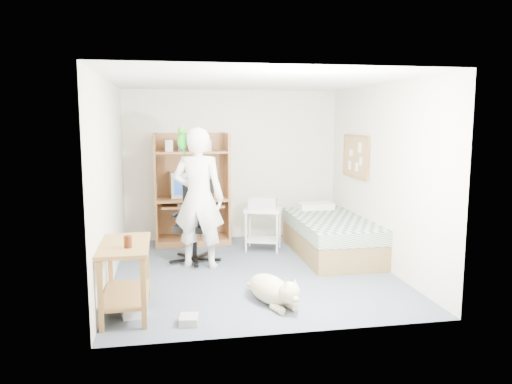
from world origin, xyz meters
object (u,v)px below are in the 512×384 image
(office_chair, at_px, (196,233))
(person, at_px, (199,198))
(computer_hutch, at_px, (192,193))
(bed, at_px, (331,236))
(side_desk, at_px, (125,267))
(printer_cart, at_px, (263,223))
(dog, at_px, (272,290))

(office_chair, distance_m, person, 0.63)
(computer_hutch, xyz_separation_m, person, (0.02, -1.40, 0.14))
(computer_hutch, distance_m, bed, 2.35)
(side_desk, distance_m, office_chair, 2.03)
(bed, bearing_deg, person, -172.12)
(printer_cart, bearing_deg, person, -126.11)
(computer_hutch, relative_size, side_desk, 1.80)
(computer_hutch, height_order, bed, computer_hutch)
(computer_hutch, bearing_deg, dog, -76.48)
(bed, relative_size, office_chair, 1.75)
(bed, relative_size, dog, 2.10)
(bed, distance_m, office_chair, 2.02)
(office_chair, height_order, dog, office_chair)
(person, xyz_separation_m, printer_cart, (1.04, 0.72, -0.53))
(bed, xyz_separation_m, dog, (-1.29, -1.84, -0.12))
(office_chair, distance_m, printer_cart, 1.14)
(bed, distance_m, side_desk, 3.39)
(printer_cart, bearing_deg, computer_hutch, 166.39)
(computer_hutch, height_order, printer_cart, computer_hutch)
(side_desk, distance_m, dog, 1.60)
(side_desk, height_order, dog, side_desk)
(person, xyz_separation_m, dog, (0.69, -1.56, -0.79))
(person, bearing_deg, computer_hutch, -71.12)
(side_desk, bearing_deg, person, 60.61)
(side_desk, xyz_separation_m, printer_cart, (1.90, 2.27, -0.06))
(side_desk, distance_m, person, 1.83)
(side_desk, relative_size, office_chair, 0.87)
(computer_hutch, xyz_separation_m, dog, (0.71, -2.96, -0.66))
(printer_cart, bearing_deg, dog, -79.57)
(bed, height_order, side_desk, side_desk)
(dog, bearing_deg, person, 92.70)
(bed, distance_m, printer_cart, 1.06)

